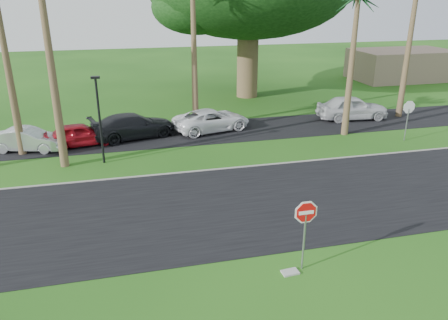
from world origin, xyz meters
TOP-DOWN VIEW (x-y plane):
  - ground at (0.00, 0.00)m, footprint 120.00×120.00m
  - road at (0.00, 2.00)m, footprint 120.00×8.00m
  - parking_strip at (0.00, 12.50)m, footprint 120.00×5.00m
  - curb at (0.00, 6.05)m, footprint 120.00×0.12m
  - stop_sign_near at (0.50, -3.00)m, footprint 1.05×0.07m
  - stop_sign_far at (12.00, 8.00)m, footprint 1.05×0.07m
  - streetlight_right at (-6.00, 8.50)m, footprint 0.45×0.25m
  - building_far at (24.00, 26.00)m, footprint 10.00×6.00m
  - car_silver at (-10.22, 11.48)m, footprint 4.25×2.39m
  - car_red at (-7.37, 11.69)m, footprint 4.24×2.32m
  - car_dark at (-4.23, 12.47)m, footprint 5.65×3.42m
  - car_minivan at (0.86, 12.82)m, footprint 5.49×3.56m
  - car_pickup at (11.20, 13.11)m, footprint 5.11×2.36m
  - utility_slab at (0.03, -3.15)m, footprint 0.58×0.39m

SIDE VIEW (x-z plane):
  - ground at x=0.00m, z-range 0.00..0.00m
  - road at x=0.00m, z-range 0.00..0.02m
  - parking_strip at x=0.00m, z-range 0.00..0.02m
  - curb at x=0.00m, z-range 0.00..0.06m
  - utility_slab at x=0.03m, z-range 0.00..0.06m
  - car_silver at x=-10.22m, z-range 0.00..1.33m
  - car_red at x=-7.37m, z-range 0.00..1.37m
  - car_minivan at x=0.86m, z-range 0.00..1.41m
  - car_dark at x=-4.23m, z-range 0.00..1.53m
  - car_pickup at x=11.20m, z-range 0.00..1.70m
  - building_far at x=24.00m, z-range 0.00..3.00m
  - stop_sign_near at x=0.50m, z-range 0.46..3.09m
  - stop_sign_far at x=12.00m, z-range 0.46..3.09m
  - streetlight_right at x=-6.00m, z-range 0.33..4.97m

